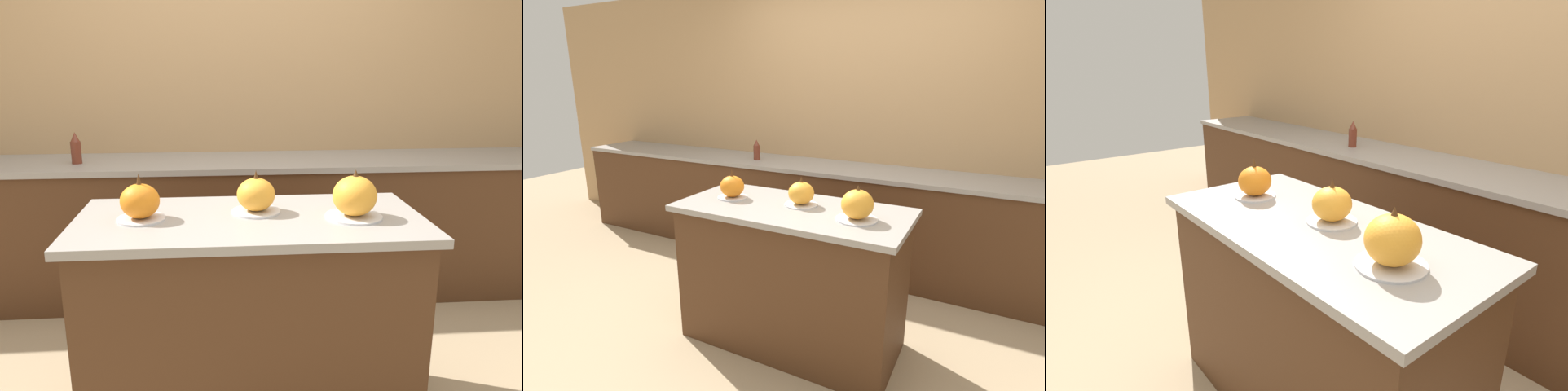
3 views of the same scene
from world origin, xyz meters
TOP-DOWN VIEW (x-y plane):
  - ground_plane at (0.00, 0.00)m, footprint 12.00×12.00m
  - wall_back at (0.00, 1.56)m, footprint 8.00×0.06m
  - kitchen_island at (0.00, 0.00)m, footprint 1.38×0.65m
  - back_counter at (0.00, 1.23)m, footprint 6.00×0.60m
  - pumpkin_cake_left at (-0.43, -0.00)m, footprint 0.19×0.19m
  - pumpkin_cake_center at (0.03, 0.06)m, footprint 0.20×0.20m
  - pumpkin_cake_right at (0.41, -0.04)m, footprint 0.23×0.23m
  - bottle_tall at (-0.97, 1.18)m, footprint 0.06×0.06m

SIDE VIEW (x-z plane):
  - ground_plane at x=0.00m, z-range 0.00..0.00m
  - back_counter at x=0.00m, z-range 0.00..0.90m
  - kitchen_island at x=0.00m, z-range 0.00..0.91m
  - pumpkin_cake_center at x=0.03m, z-range 0.89..1.06m
  - pumpkin_cake_left at x=-0.43m, z-range 0.88..1.07m
  - pumpkin_cake_right at x=0.41m, z-range 0.89..1.08m
  - bottle_tall at x=-0.97m, z-range 0.90..1.09m
  - wall_back at x=0.00m, z-range 0.00..2.50m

